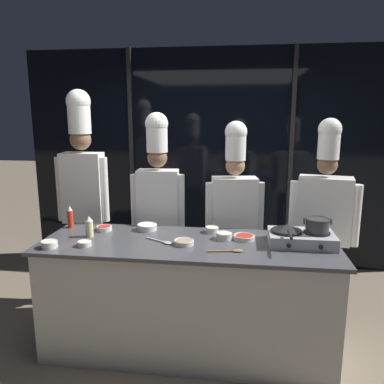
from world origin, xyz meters
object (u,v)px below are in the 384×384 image
Objects in this scene: prep_bowl_noodles at (212,229)px; chef_head at (83,180)px; chef_sous at (158,198)px; chef_pastry at (324,211)px; prep_bowl_garlic at (84,243)px; stock_pot at (317,225)px; squeeze_bottle_chili at (70,217)px; squeeze_bottle_oil at (89,227)px; serving_spoon_solid at (164,242)px; frying_pan at (287,228)px; prep_bowl_bean_sprouts at (49,244)px; prep_bowl_onion at (224,235)px; chef_line at (234,208)px; serving_spoon_slotted at (233,251)px; prep_bowl_mushrooms at (184,242)px; prep_bowl_chili_flakes at (244,237)px; prep_bowl_rice at (147,227)px; portable_stove at (301,238)px; prep_bowl_bell_pepper at (104,228)px.

prep_bowl_noodles is 1.41m from chef_head.
chef_sous reaches higher than chef_pastry.
stock_pot is at bearing 8.42° from prep_bowl_garlic.
squeeze_bottle_oil is at bearing -39.37° from squeeze_bottle_chili.
frying_pan is at bearing 6.21° from serving_spoon_solid.
prep_bowl_bean_sprouts is (-1.77, -0.32, -0.10)m from frying_pan.
prep_bowl_onion is (1.10, 0.08, -0.05)m from squeeze_bottle_oil.
stock_pot is 0.11× the size of chef_pastry.
chef_head reaches higher than chef_line.
squeeze_bottle_chili is 2.29m from chef_pastry.
squeeze_bottle_chili is 1.50m from serving_spoon_slotted.
prep_bowl_mushrooms is (0.80, -0.09, -0.06)m from squeeze_bottle_oil.
stock_pot is at bearing 1.18° from squeeze_bottle_oil.
chef_sous is (-0.81, 0.48, 0.19)m from prep_bowl_chili_flakes.
prep_bowl_onion is 1.05m from chef_pastry.
prep_bowl_bean_sprouts is 0.07× the size of chef_pastry.
squeeze_bottle_chili is (-1.85, 0.19, -0.03)m from frying_pan.
stock_pot reaches higher than serving_spoon_solid.
frying_pan is 0.80m from prep_bowl_mushrooms.
frying_pan reaches higher than prep_bowl_rice.
stock_pot reaches higher than squeeze_bottle_chili.
prep_bowl_bean_sprouts is 1.17× the size of prep_bowl_garlic.
prep_bowl_noodles is 0.05× the size of chef_head.
prep_bowl_onion is at bearing 175.76° from portable_stove.
chef_pastry reaches higher than prep_bowl_rice.
stock_pot is at bearing -14.28° from prep_bowl_noodles.
prep_bowl_rice is at bearing 10.23° from prep_bowl_bell_pepper.
serving_spoon_solid is at bearing 167.13° from serving_spoon_slotted.
prep_bowl_mushrooms is at bearing -171.13° from frying_pan.
prep_bowl_mushrooms is (-0.78, -0.12, -0.11)m from frying_pan.
squeeze_bottle_chili is at bearing 174.18° from frying_pan.
prep_bowl_chili_flakes is 0.64m from serving_spoon_solid.
stock_pot is 2.08m from squeeze_bottle_chili.
portable_stove is at bearing -16.48° from prep_bowl_noodles.
serving_spoon_solid is at bearing -173.79° from frying_pan.
stock_pot is at bearing 1.13° from frying_pan.
prep_bowl_garlic is at bearing 110.21° from chef_head.
frying_pan reaches higher than prep_bowl_chili_flakes.
stock_pot is 1.40m from prep_bowl_rice.
chef_head reaches higher than frying_pan.
chef_sous reaches higher than chef_line.
chef_pastry is (2.25, 0.42, 0.02)m from squeeze_bottle_chili.
serving_spoon_solid is 0.70m from chef_sous.
squeeze_bottle_chili is 0.80× the size of serving_spoon_solid.
frying_pan is 0.22× the size of chef_line.
stock_pot is 0.78× the size of serving_spoon_slotted.
stock_pot is at bearing -3.54° from prep_bowl_onion.
prep_bowl_rice is 0.65× the size of serving_spoon_slotted.
squeeze_bottle_chili is at bearing 21.54° from chef_sous.
chef_line is at bearing 15.22° from squeeze_bottle_chili.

